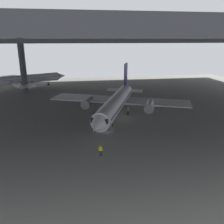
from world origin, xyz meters
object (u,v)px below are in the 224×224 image
crew_worker_by_stairs (112,122)px  baggage_tug (107,103)px  airplane_main (116,102)px  boarding_stairs (103,128)px  crew_worker_near_nose (101,150)px  airplane_distant (26,79)px

crew_worker_by_stairs → baggage_tug: (1.09, 15.33, -0.44)m
airplane_main → boarding_stairs: size_ratio=7.02×
baggage_tug → boarding_stairs: bearing=-100.0°
boarding_stairs → crew_worker_by_stairs: boarding_stairs is taller
crew_worker_near_nose → airplane_distant: (-19.48, 52.65, 2.05)m
airplane_main → crew_worker_by_stairs: bearing=-107.6°
boarding_stairs → airplane_main: bearing=64.6°
crew_worker_by_stairs → baggage_tug: bearing=85.9°
airplane_main → crew_worker_near_nose: 18.09m
boarding_stairs → baggage_tug: boarding_stairs is taller
boarding_stairs → crew_worker_by_stairs: size_ratio=2.62×
crew_worker_near_nose → airplane_distant: size_ratio=0.06×
airplane_main → crew_worker_by_stairs: 6.62m
boarding_stairs → crew_worker_near_nose: size_ratio=2.61×
boarding_stairs → crew_worker_near_nose: 9.07m
airplane_main → baggage_tug: 9.82m
airplane_main → crew_worker_by_stairs: size_ratio=18.38×
boarding_stairs → crew_worker_by_stairs: (2.00, 2.25, 0.25)m
airplane_distant → baggage_tug: bearing=-47.3°
crew_worker_near_nose → airplane_distant: 56.17m
airplane_distant → baggage_tug: airplane_distant is taller
boarding_stairs → crew_worker_near_nose: (-1.52, -8.93, 0.26)m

